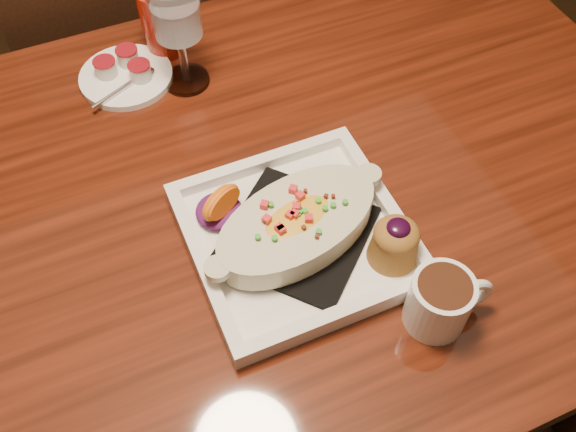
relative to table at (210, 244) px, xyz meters
name	(u,v)px	position (x,y,z in m)	size (l,w,h in m)	color
floor	(237,395)	(0.00, 0.00, -0.65)	(7.00, 7.00, 0.00)	black
table	(210,244)	(0.00, 0.00, 0.00)	(1.50, 0.90, 0.75)	maroon
chair_far	(124,66)	(0.00, 0.63, -0.15)	(0.42, 0.42, 0.93)	black
plate	(304,230)	(0.11, -0.11, 0.13)	(0.29, 0.29, 0.08)	white
coffee_mug	(442,300)	(0.21, -0.28, 0.14)	(0.11, 0.08, 0.08)	white
goblet	(176,15)	(0.06, 0.26, 0.23)	(0.09, 0.09, 0.19)	silver
saucer	(125,74)	(-0.03, 0.30, 0.11)	(0.15, 0.15, 0.10)	white
red_tumbler	(162,21)	(0.05, 0.35, 0.16)	(0.07, 0.07, 0.12)	red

